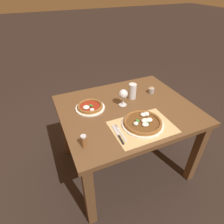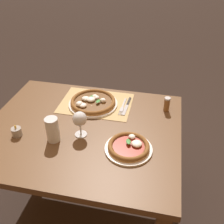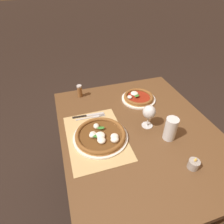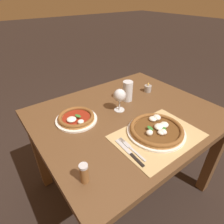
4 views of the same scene
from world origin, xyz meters
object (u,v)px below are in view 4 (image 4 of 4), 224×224
at_px(pizza_near, 156,130).
at_px(pepper_shaker, 84,173).
at_px(votive_candle, 148,89).
at_px(wine_glass, 120,96).
at_px(knife, 129,152).
at_px(fork, 131,149).
at_px(pint_glass, 128,91).
at_px(pizza_far, 76,118).

distance_m(pizza_near, pepper_shaker, 0.48).
bearing_deg(pepper_shaker, votive_candle, 27.81).
relative_size(pizza_near, wine_glass, 2.10).
distance_m(knife, pepper_shaker, 0.26).
xyz_separation_m(fork, votive_candle, (0.54, 0.41, 0.02)).
xyz_separation_m(pint_glass, votive_candle, (0.22, 0.01, -0.05)).
distance_m(pizza_near, votive_candle, 0.52).
height_order(pizza_near, pint_glass, pint_glass).
bearing_deg(pepper_shaker, pizza_far, 66.81).
height_order(votive_candle, pepper_shaker, pepper_shaker).
height_order(fork, pepper_shaker, pepper_shaker).
relative_size(pizza_near, votive_candle, 4.52).
bearing_deg(votive_candle, pizza_far, -178.40).
relative_size(votive_candle, pepper_shaker, 0.74).
relative_size(fork, knife, 0.93).
bearing_deg(wine_glass, pizza_far, 167.37).
height_order(pint_glass, votive_candle, pint_glass).
relative_size(fork, pepper_shaker, 2.07).
relative_size(pizza_near, pizza_far, 1.27).
bearing_deg(pint_glass, pizza_near, -106.99).
height_order(wine_glass, pint_glass, wine_glass).
bearing_deg(pepper_shaker, pint_glass, 35.30).
height_order(pizza_far, knife, pizza_far).
bearing_deg(pint_glass, pizza_far, -178.64).
bearing_deg(wine_glass, fork, -119.24).
relative_size(knife, votive_candle, 2.99).
height_order(knife, pepper_shaker, pepper_shaker).
xyz_separation_m(votive_candle, pepper_shaker, (-0.82, -0.43, 0.03)).
height_order(pizza_far, fork, pizza_far).
height_order(pizza_near, pizza_far, pizza_near).
xyz_separation_m(pizza_near, knife, (-0.22, -0.03, -0.02)).
relative_size(pint_glass, fork, 0.72).
relative_size(pizza_far, knife, 1.19).
distance_m(pint_glass, pepper_shaker, 0.73).
height_order(wine_glass, fork, wine_glass).
distance_m(wine_glass, pint_glass, 0.16).
xyz_separation_m(pint_glass, fork, (-0.32, -0.40, -0.06)).
height_order(pizza_far, wine_glass, wine_glass).
relative_size(pint_glass, votive_candle, 2.01).
relative_size(pizza_far, fork, 1.28).
distance_m(pizza_far, knife, 0.41).
bearing_deg(pizza_near, votive_candle, 49.35).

